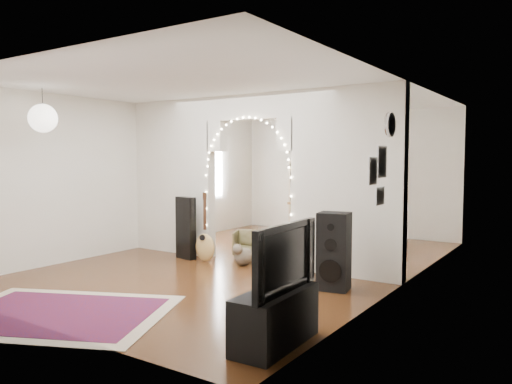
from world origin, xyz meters
The scene contains 25 objects.
floor centered at (0.00, 0.00, 0.00)m, with size 7.50×7.50×0.00m, color black.
ceiling centered at (0.00, 0.00, 2.70)m, with size 5.00×7.50×0.02m, color white.
wall_back centered at (0.00, 3.75, 1.35)m, with size 5.00×0.02×2.70m, color silver.
wall_front centered at (0.00, -3.75, 1.35)m, with size 5.00×0.02×2.70m, color silver.
wall_left centered at (-2.50, 0.00, 1.35)m, with size 0.02×7.50×2.70m, color silver.
wall_right centered at (2.50, 0.00, 1.35)m, with size 0.02×7.50×2.70m, color silver.
divider_wall centered at (0.00, 0.00, 1.42)m, with size 5.00×0.20×2.70m.
fairy_lights centered at (0.00, -0.13, 1.55)m, with size 1.64×0.04×1.60m, color #FFEABF, non-canonical shape.
window centered at (-2.47, 1.80, 1.50)m, with size 0.04×1.20×1.40m, color white.
wall_clock centered at (2.48, -0.60, 2.10)m, with size 0.31×0.31×0.03m, color white.
picture_frames centered at (2.48, -1.00, 1.50)m, with size 0.02×0.50×0.70m, color white, non-canonical shape.
paper_lantern centered at (-1.90, -2.40, 2.25)m, with size 0.40×0.40×0.40m, color white.
ceiling_fan centered at (0.00, 2.00, 2.40)m, with size 1.10×1.10×0.30m, color gold, non-canonical shape.
area_rug centered at (-0.23, -3.40, 0.01)m, with size 2.34×1.75×0.02m, color maroon.
guitar_case centered at (-1.07, -0.37, 0.52)m, with size 0.40×0.13×1.04m, color black.
acoustic_guitar centered at (-0.65, -0.37, 0.42)m, with size 0.41×0.27×0.96m.
tabby_cat centered at (0.04, -0.27, 0.16)m, with size 0.26×0.58×0.38m.
floor_speaker centered at (1.84, -0.80, 0.50)m, with size 0.44×0.40×1.00m.
media_console centered at (2.20, -2.84, 0.25)m, with size 0.40×1.00×0.50m, color black.
tv centered at (2.20, -2.84, 0.81)m, with size 1.07×0.14×0.62m, color black.
bookcase centered at (-0.40, 3.50, 0.81)m, with size 1.58×0.40×1.62m, color #C7AD90.
dining_table centered at (-0.21, 2.96, 0.68)m, with size 1.27×0.91×0.76m.
flower_vase centered at (-0.21, 2.96, 0.85)m, with size 0.18×0.18×0.19m, color white.
dining_chair_left centered at (-0.28, 0.35, 0.22)m, with size 0.48×0.49×0.45m, color brown.
dining_chair_right centered at (1.11, 0.54, 0.22)m, with size 0.47×0.48×0.44m, color brown.
Camera 1 is at (4.50, -6.62, 1.70)m, focal length 35.00 mm.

